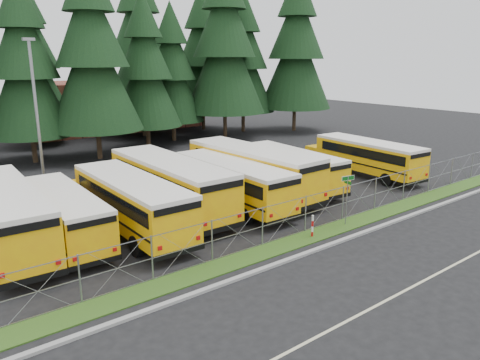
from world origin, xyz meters
The scene contains 27 objects.
ground centered at (0.00, 0.00, 0.00)m, with size 120.00×120.00×0.00m, color black.
curb centered at (0.00, -3.10, 0.06)m, with size 50.00×0.25×0.12m, color gray.
grass_verge centered at (0.00, -1.70, 0.03)m, with size 50.00×1.40×0.06m, color #224313.
road_lane_line centered at (0.00, -8.00, 0.01)m, with size 50.00×0.12×0.01m, color beige.
chainlink_fence centered at (0.00, -1.00, 1.00)m, with size 44.00×0.10×2.00m, color gray, non-canonical shape.
brick_building centered at (6.00, 40.00, 3.00)m, with size 22.00×10.00×6.00m, color brown.
bus_0 centered at (-13.93, 6.42, 1.57)m, with size 2.83×11.97×3.14m, color #FFC108, non-canonical shape.
bus_1 centered at (-11.42, 5.69, 1.32)m, with size 2.37×10.04×2.63m, color #FFC108, non-canonical shape.
bus_2 centered at (-8.19, 4.92, 1.49)m, with size 2.68×11.37×2.98m, color #FFC108, non-canonical shape.
bus_3 centered at (-5.01, 6.44, 1.62)m, with size 2.91×12.34×3.23m, color #FFC108, non-canonical shape.
bus_4 centered at (-1.54, 5.01, 1.44)m, with size 2.60×11.01×2.89m, color #FFC108, non-canonical shape.
bus_5 centered at (1.00, 6.18, 1.62)m, with size 2.92×12.38×3.25m, color #FFC108, non-canonical shape.
bus_6 centered at (4.35, 5.80, 1.35)m, with size 2.44×10.32×2.70m, color #FFC108, non-canonical shape.
bus_east centered at (11.43, 4.72, 1.39)m, with size 2.50×10.57×2.77m, color #FFC108, non-canonical shape.
street_sign centered at (1.50, -1.66, 2.03)m, with size 0.83×0.54×2.81m.
striped_bollard centered at (-1.27, -1.76, 0.60)m, with size 0.11×0.11×1.20m, color #B20C0C.
light_standard centered at (-9.75, 14.56, 5.50)m, with size 0.70×0.35×10.14m.
conifer_3 centered at (-7.38, 25.57, 7.99)m, with size 7.23×7.23×15.99m, color black, non-canonical shape.
conifer_4 centered at (-2.31, 23.52, 9.00)m, with size 8.14×8.14×18.00m, color black, non-canonical shape.
conifer_5 centered at (3.59, 25.38, 7.63)m, with size 6.90×6.90×15.27m, color black, non-canonical shape.
conifer_6 centered at (7.87, 27.58, 7.32)m, with size 6.62×6.62×14.64m, color black, non-canonical shape.
conifer_7 centered at (13.40, 25.56, 9.88)m, with size 8.94×8.94×19.76m, color black, non-canonical shape.
conifer_8 centered at (17.95, 27.94, 8.37)m, with size 7.57×7.57×16.74m, color black, non-canonical shape.
conifer_9 centered at (23.34, 24.47, 9.64)m, with size 8.72×8.72×19.28m, color black, non-canonical shape.
conifer_11 centered at (-4.78, 34.28, 8.64)m, with size 7.82×7.82×17.29m, color black, non-canonical shape.
conifer_12 centered at (6.78, 32.54, 9.70)m, with size 8.77×8.77×19.40m, color black, non-canonical shape.
conifer_13 centered at (15.01, 32.36, 8.70)m, with size 7.87×7.87×17.40m, color black, non-canonical shape.
Camera 1 is at (-18.14, -17.14, 9.04)m, focal length 35.00 mm.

